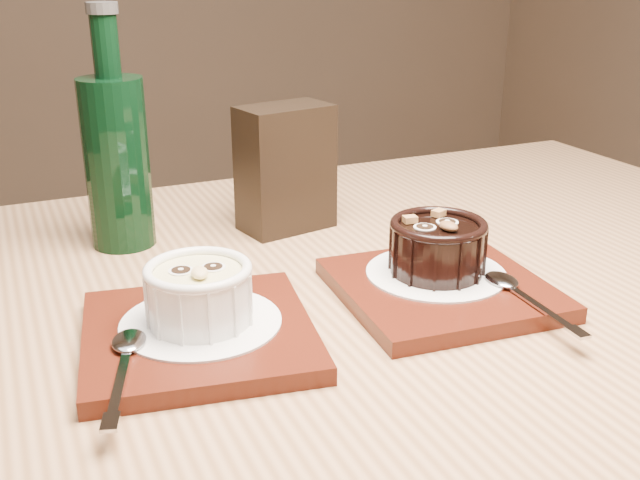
% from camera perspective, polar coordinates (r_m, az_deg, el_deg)
% --- Properties ---
extents(table, '(1.26, 0.90, 0.75)m').
position_cam_1_polar(table, '(0.73, 0.60, -10.55)').
color(table, '#976942').
rests_on(table, ground).
extents(tray_left, '(0.19, 0.19, 0.01)m').
position_cam_1_polar(tray_left, '(0.61, -9.21, -7.14)').
color(tray_left, '#4D190C').
rests_on(tray_left, table).
extents(doily_left, '(0.13, 0.13, 0.00)m').
position_cam_1_polar(doily_left, '(0.61, -9.05, -6.18)').
color(doily_left, white).
rests_on(doily_left, tray_left).
extents(ramekin_white, '(0.09, 0.09, 0.05)m').
position_cam_1_polar(ramekin_white, '(0.60, -9.20, -3.85)').
color(ramekin_white, white).
rests_on(ramekin_white, doily_left).
extents(spoon_left, '(0.05, 0.14, 0.01)m').
position_cam_1_polar(spoon_left, '(0.56, -14.75, -9.12)').
color(spoon_left, '#B5B7BE').
rests_on(spoon_left, tray_left).
extents(tray_right, '(0.18, 0.18, 0.01)m').
position_cam_1_polar(tray_right, '(0.69, 9.20, -3.70)').
color(tray_right, '#4D190C').
rests_on(tray_right, table).
extents(doily_right, '(0.13, 0.13, 0.00)m').
position_cam_1_polar(doily_right, '(0.70, 8.83, -2.49)').
color(doily_right, white).
rests_on(doily_right, tray_right).
extents(ramekin_dark, '(0.09, 0.09, 0.05)m').
position_cam_1_polar(ramekin_dark, '(0.69, 8.96, -0.32)').
color(ramekin_dark, black).
rests_on(ramekin_dark, doily_right).
extents(spoon_right, '(0.03, 0.13, 0.01)m').
position_cam_1_polar(spoon_right, '(0.67, 15.33, -4.07)').
color(spoon_right, '#B5B7BE').
rests_on(spoon_right, tray_right).
extents(condiment_stand, '(0.11, 0.08, 0.14)m').
position_cam_1_polar(condiment_stand, '(0.84, -2.65, 5.48)').
color(condiment_stand, black).
rests_on(condiment_stand, table).
extents(green_bottle, '(0.07, 0.07, 0.25)m').
position_cam_1_polar(green_bottle, '(0.81, -15.24, 6.17)').
color(green_bottle, black).
rests_on(green_bottle, table).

